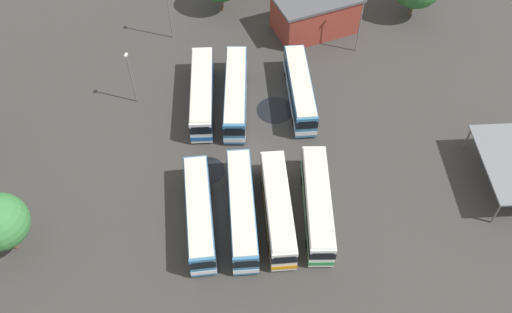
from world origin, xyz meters
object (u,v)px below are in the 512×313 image
at_px(bus_row1_slot1, 242,209).
at_px(lamp_post_far_corner, 168,6).
at_px(bus_row1_slot0, 199,213).
at_px(maintenance_shelter, 510,163).
at_px(lamp_post_near_entrance, 361,19).
at_px(bus_row1_slot3, 317,204).
at_px(lamp_post_by_building, 131,76).
at_px(bus_row0_slot1, 236,93).
at_px(bus_row0_slot3, 300,89).
at_px(bus_row1_slot2, 278,208).
at_px(depot_building, 315,13).
at_px(bus_row0_slot0, 202,93).

distance_m(bus_row1_slot1, lamp_post_far_corner, 30.06).
relative_size(bus_row1_slot0, maintenance_shelter, 1.11).
xyz_separation_m(maintenance_shelter, lamp_post_near_entrance, (-19.64, -14.97, 1.72)).
relative_size(bus_row1_slot3, lamp_post_near_entrance, 1.37).
relative_size(maintenance_shelter, lamp_post_by_building, 1.52).
height_order(bus_row0_slot1, lamp_post_far_corner, lamp_post_far_corner).
distance_m(bus_row0_slot3, bus_row1_slot2, 16.82).
xyz_separation_m(bus_row1_slot3, depot_building, (-29.49, -1.30, 0.79)).
height_order(bus_row0_slot3, maintenance_shelter, bus_row0_slot3).
height_order(bus_row0_slot0, bus_row1_slot0, same).
height_order(maintenance_shelter, lamp_post_far_corner, lamp_post_far_corner).
bearing_deg(maintenance_shelter, bus_row1_slot0, -74.86).
relative_size(bus_row1_slot0, lamp_post_by_building, 1.69).
bearing_deg(bus_row0_slot3, depot_building, 174.63).
relative_size(maintenance_shelter, lamp_post_far_corner, 1.21).
height_order(bus_row1_slot3, lamp_post_far_corner, lamp_post_far_corner).
distance_m(bus_row1_slot1, depot_building, 31.45).
height_order(bus_row0_slot1, bus_row0_slot3, same).
bearing_deg(bus_row0_slot0, lamp_post_far_corner, -153.05).
relative_size(bus_row1_slot1, lamp_post_far_corner, 1.43).
distance_m(bus_row1_slot1, bus_row1_slot3, 7.48).
xyz_separation_m(bus_row1_slot1, bus_row1_slot2, (-0.44, 3.50, -0.00)).
distance_m(bus_row1_slot0, maintenance_shelter, 31.75).
bearing_deg(lamp_post_far_corner, depot_building, 101.21).
bearing_deg(depot_building, bus_row1_slot3, 2.52).
bearing_deg(bus_row1_slot2, bus_row1_slot3, 103.34).
relative_size(bus_row1_slot0, depot_building, 0.97).
relative_size(bus_row1_slot0, lamp_post_far_corner, 1.35).
bearing_deg(bus_row1_slot2, bus_row0_slot1, -158.40).
relative_size(bus_row0_slot1, bus_row1_slot0, 1.08).
distance_m(bus_row1_slot3, maintenance_shelter, 20.16).
bearing_deg(lamp_post_near_entrance, bus_row1_slot1, -23.20).
relative_size(bus_row1_slot0, bus_row1_slot1, 0.94).
distance_m(bus_row1_slot2, maintenance_shelter, 24.10).
relative_size(bus_row0_slot1, bus_row0_slot3, 1.06).
bearing_deg(lamp_post_by_building, bus_row0_slot1, 93.43).
bearing_deg(depot_building, lamp_post_near_entrance, 55.05).
distance_m(bus_row0_slot1, lamp_post_by_building, 12.07).
bearing_deg(lamp_post_near_entrance, bus_row1_slot0, -29.26).
xyz_separation_m(bus_row0_slot0, bus_row1_slot2, (15.00, 10.01, -0.00)).
height_order(bus_row1_slot1, lamp_post_near_entrance, lamp_post_near_entrance).
xyz_separation_m(bus_row1_slot2, lamp_post_by_building, (-14.71, -17.95, 2.20)).
bearing_deg(bus_row0_slot1, lamp_post_near_entrance, 128.13).
bearing_deg(lamp_post_by_building, maintenance_shelter, 79.23).
distance_m(bus_row1_slot0, bus_row1_slot2, 7.69).
distance_m(bus_row1_slot0, lamp_post_far_corner, 29.49).
relative_size(bus_row1_slot0, bus_row1_slot3, 0.98).
height_order(bus_row1_slot2, lamp_post_far_corner, lamp_post_far_corner).
height_order(bus_row1_slot1, lamp_post_by_building, lamp_post_by_building).
xyz_separation_m(bus_row1_slot3, lamp_post_far_corner, (-25.82, -19.83, 3.13)).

